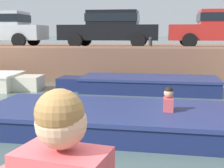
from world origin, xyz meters
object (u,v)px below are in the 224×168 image
object	(u,v)px
motorboat_passing	(139,120)
car_left_inner_black	(111,27)
car_leftmost_silver	(0,28)
mooring_bollard_mid	(150,42)
car_centre_red	(223,27)
boat_moored_central_navy	(142,84)

from	to	relation	value
motorboat_passing	car_left_inner_black	distance (m)	7.80
car_leftmost_silver	mooring_bollard_mid	size ratio (longest dim) A/B	9.14
motorboat_passing	car_centre_red	bearing A→B (deg)	66.05
boat_moored_central_navy	car_left_inner_black	xyz separation A→B (m)	(-1.42, 2.90, 1.99)
car_centre_red	mooring_bollard_mid	xyz separation A→B (m)	(-3.00, -1.07, -0.61)
car_centre_red	mooring_bollard_mid	size ratio (longest dim) A/B	9.89
motorboat_passing	mooring_bollard_mid	bearing A→B (deg)	87.36
boat_moored_central_navy	motorboat_passing	size ratio (longest dim) A/B	0.78
boat_moored_central_navy	motorboat_passing	world-z (taller)	motorboat_passing
mooring_bollard_mid	car_leftmost_silver	bearing A→B (deg)	170.92
motorboat_passing	car_leftmost_silver	xyz separation A→B (m)	(-6.40, 7.40, 2.01)
boat_moored_central_navy	car_centre_red	xyz separation A→B (m)	(3.27, 2.90, 1.99)
boat_moored_central_navy	car_leftmost_silver	distance (m)	7.32
boat_moored_central_navy	motorboat_passing	bearing A→B (deg)	-90.26
car_leftmost_silver	car_left_inner_black	xyz separation A→B (m)	(5.00, -0.00, 0.00)
motorboat_passing	car_left_inner_black	xyz separation A→B (m)	(-1.40, 7.40, 2.01)
boat_moored_central_navy	car_leftmost_silver	size ratio (longest dim) A/B	1.38
car_leftmost_silver	car_centre_red	bearing A→B (deg)	-0.02
boat_moored_central_navy	car_left_inner_black	size ratio (longest dim) A/B	1.32
car_leftmost_silver	mooring_bollard_mid	world-z (taller)	car_leftmost_silver
car_left_inner_black	motorboat_passing	bearing A→B (deg)	-79.27
motorboat_passing	car_leftmost_silver	distance (m)	9.99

